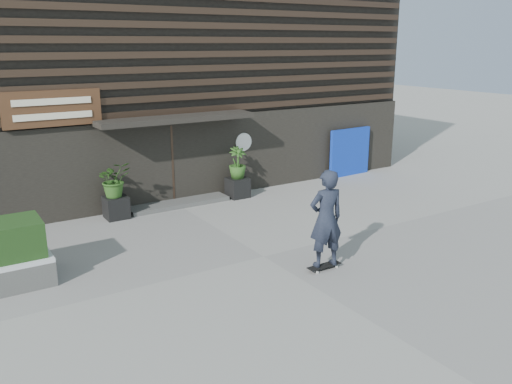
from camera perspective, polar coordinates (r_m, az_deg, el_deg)
ground at (r=11.89m, az=0.83°, el=-6.95°), size 80.00×80.00×0.00m
entrance_step at (r=15.70m, az=-8.35°, el=-1.18°), size 3.00×0.80×0.12m
planter_pot_left at (r=14.83m, az=-14.78°, el=-1.60°), size 0.60×0.60×0.60m
bamboo_left at (r=14.62m, az=-14.99°, el=1.32°), size 0.86×0.75×0.96m
planter_pot_right at (r=16.29m, az=-1.99°, el=0.48°), size 0.60×0.60×0.60m
bamboo_right at (r=16.10m, az=-2.01°, el=3.16°), size 0.54×0.54×0.96m
blue_tarp at (r=19.18m, az=10.03°, el=4.24°), size 1.80×0.22×1.68m
building at (r=20.07m, az=-15.25°, el=13.51°), size 18.00×11.00×8.00m
skateboarder at (r=10.94m, az=7.53°, el=-2.87°), size 0.82×0.61×2.15m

